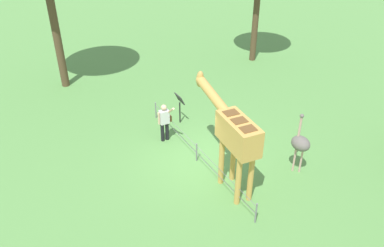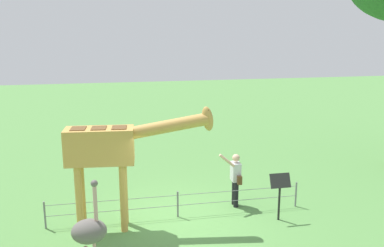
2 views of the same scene
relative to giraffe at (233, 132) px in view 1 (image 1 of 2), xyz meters
name	(u,v)px [view 1 (image 1 of 2)]	position (x,y,z in m)	size (l,w,h in m)	color
ground_plane	(202,159)	(1.70, 0.09, -2.13)	(60.00, 60.00, 0.00)	#568E47
giraffe	(233,132)	(0.00, 0.00, 0.00)	(3.79, 0.85, 3.21)	gold
visitor	(165,120)	(3.47, 0.70, -1.23)	(0.68, 0.58, 1.67)	black
ostrich	(300,143)	(-0.54, -2.44, -0.95)	(0.70, 0.56, 2.25)	#CC9E93
info_sign	(180,103)	(4.36, -0.43, -1.18)	(0.56, 0.21, 1.32)	black
wire_fence	(197,152)	(1.70, 0.30, -1.72)	(7.05, 0.05, 0.75)	slate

